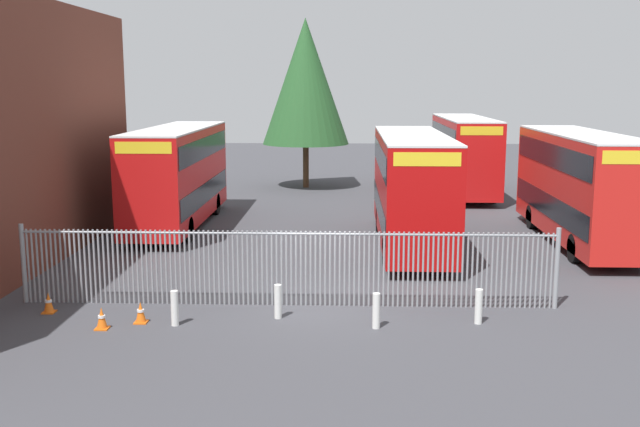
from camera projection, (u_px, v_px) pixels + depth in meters
ground_plane at (324, 245)px, 29.15m from camera, size 100.00×100.00×0.00m
palisade_fence at (286, 266)px, 21.10m from camera, size 15.54×0.14×2.35m
double_decker_bus_near_gate at (581, 183)px, 29.18m from camera, size 2.54×10.81×4.42m
double_decker_bus_behind_fence_left at (412, 185)px, 28.62m from camera, size 2.54×10.81×4.42m
double_decker_bus_behind_fence_right at (178, 173)px, 32.71m from camera, size 2.54×10.81×4.42m
double_decker_bus_far_back at (464, 152)px, 42.30m from camera, size 2.54×10.81×4.42m
bollard_near_left at (175, 308)px, 19.45m from camera, size 0.20×0.20×0.95m
bollard_center_front at (278, 302)px, 20.04m from camera, size 0.20×0.20×0.95m
bollard_near_right at (376, 311)px, 19.23m from camera, size 0.20×0.20×0.95m
bollard_far_right at (479, 306)px, 19.60m from camera, size 0.20×0.20×0.95m
traffic_cone_by_gate at (49, 303)px, 20.56m from camera, size 0.34×0.34×0.59m
traffic_cone_mid_forecourt at (102, 318)px, 19.19m from camera, size 0.34×0.34×0.59m
traffic_cone_near_kerb at (141, 312)px, 19.69m from camera, size 0.34×0.34×0.59m
tree_tall_back at (306, 82)px, 44.28m from camera, size 5.27×5.27×10.21m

